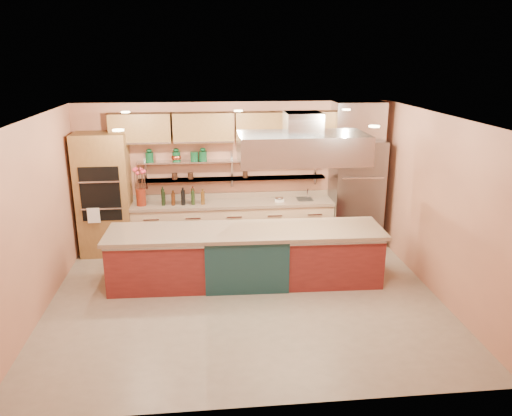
{
  "coord_description": "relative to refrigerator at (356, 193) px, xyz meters",
  "views": [
    {
      "loc": [
        -0.56,
        -6.99,
        3.65
      ],
      "look_at": [
        0.27,
        1.0,
        1.17
      ],
      "focal_mm": 35.0,
      "sensor_mm": 36.0,
      "label": 1
    }
  ],
  "objects": [
    {
      "name": "floor",
      "position": [
        -2.35,
        -2.14,
        -1.06
      ],
      "size": [
        6.0,
        5.0,
        0.02
      ],
      "primitive_type": "cube",
      "color": "gray",
      "rests_on": "ground"
    },
    {
      "name": "wall_shelf_lower",
      "position": [
        -2.4,
        0.23,
        0.3
      ],
      "size": [
        3.6,
        0.26,
        0.03
      ],
      "primitive_type": "cube",
      "color": "#B6B9BD",
      "rests_on": "wall_back"
    },
    {
      "name": "wall_right",
      "position": [
        0.65,
        -2.14,
        0.35
      ],
      "size": [
        0.04,
        5.0,
        2.8
      ],
      "primitive_type": "cube",
      "color": "tan",
      "rests_on": "floor"
    },
    {
      "name": "ceiling",
      "position": [
        -2.35,
        -2.14,
        1.75
      ],
      "size": [
        6.0,
        5.0,
        0.02
      ],
      "primitive_type": "cube",
      "color": "black",
      "rests_on": "wall_back"
    },
    {
      "name": "green_canister",
      "position": [
        -3.11,
        0.23,
        0.75
      ],
      "size": [
        0.17,
        0.17,
        0.17
      ],
      "primitive_type": "cylinder",
      "rotation": [
        0.0,
        0.0,
        -0.23
      ],
      "color": "#0E4222",
      "rests_on": "wall_shelf_upper"
    },
    {
      "name": "wall_front",
      "position": [
        -2.35,
        -4.64,
        0.35
      ],
      "size": [
        6.0,
        0.04,
        2.8
      ],
      "primitive_type": "cube",
      "color": "tan",
      "rests_on": "floor"
    },
    {
      "name": "wall_shelf_upper",
      "position": [
        -2.4,
        0.23,
        0.65
      ],
      "size": [
        3.6,
        0.26,
        0.03
      ],
      "primitive_type": "cube",
      "color": "#B6B9BD",
      "rests_on": "wall_back"
    },
    {
      "name": "oil_bottle_cluster",
      "position": [
        -3.35,
        0.01,
        0.02
      ],
      "size": [
        0.89,
        0.46,
        0.28
      ],
      "primitive_type": "cube",
      "rotation": [
        0.0,
        0.0,
        -0.26
      ],
      "color": "black",
      "rests_on": "back_counter"
    },
    {
      "name": "oven_stack",
      "position": [
        -4.8,
        0.04,
        0.1
      ],
      "size": [
        0.95,
        0.64,
        2.3
      ],
      "primitive_type": "cube",
      "color": "olive",
      "rests_on": "floor"
    },
    {
      "name": "flower_vase",
      "position": [
        -4.13,
        0.01,
        0.04
      ],
      "size": [
        0.22,
        0.22,
        0.32
      ],
      "primitive_type": "cylinder",
      "rotation": [
        0.0,
        0.0,
        0.27
      ],
      "color": "maroon",
      "rests_on": "back_counter"
    },
    {
      "name": "copper_kettle",
      "position": [
        -3.46,
        0.23,
        0.74
      ],
      "size": [
        0.22,
        0.22,
        0.14
      ],
      "primitive_type": "ellipsoid",
      "rotation": [
        0.0,
        0.0,
        0.31
      ],
      "color": "#CE4D2F",
      "rests_on": "wall_shelf_upper"
    },
    {
      "name": "wall_back",
      "position": [
        -2.35,
        0.36,
        0.35
      ],
      "size": [
        6.0,
        0.04,
        2.8
      ],
      "primitive_type": "cube",
      "color": "tan",
      "rests_on": "floor"
    },
    {
      "name": "upper_cabinets",
      "position": [
        -2.35,
        0.18,
        1.3
      ],
      "size": [
        4.6,
        0.36,
        0.55
      ],
      "primitive_type": "cube",
      "color": "olive",
      "rests_on": "wall_back"
    },
    {
      "name": "back_counter",
      "position": [
        -2.4,
        0.06,
        -0.58
      ],
      "size": [
        3.84,
        0.64,
        0.93
      ],
      "primitive_type": "cube",
      "color": "tan",
      "rests_on": "floor"
    },
    {
      "name": "wall_left",
      "position": [
        -5.35,
        -2.14,
        0.35
      ],
      "size": [
        0.04,
        5.0,
        2.8
      ],
      "primitive_type": "cube",
      "color": "tan",
      "rests_on": "floor"
    },
    {
      "name": "bar_faucet",
      "position": [
        -0.94,
        0.11,
        -0.01
      ],
      "size": [
        0.03,
        0.03,
        0.22
      ],
      "primitive_type": "cylinder",
      "rotation": [
        0.0,
        0.0,
        -0.13
      ],
      "color": "white",
      "rests_on": "back_counter"
    },
    {
      "name": "island",
      "position": [
        -2.29,
        -1.52,
        -0.59
      ],
      "size": [
        4.43,
        1.08,
        0.92
      ],
      "primitive_type": "cube",
      "rotation": [
        0.0,
        0.0,
        -0.03
      ],
      "color": "maroon",
      "rests_on": "floor"
    },
    {
      "name": "ceiling_downlights",
      "position": [
        -2.35,
        -1.94,
        1.72
      ],
      "size": [
        4.0,
        2.8,
        0.02
      ],
      "primitive_type": "cube",
      "color": "#FFE5A5",
      "rests_on": "ceiling"
    },
    {
      "name": "range_hood",
      "position": [
        -1.39,
        -1.52,
        1.2
      ],
      "size": [
        2.0,
        1.0,
        0.45
      ],
      "primitive_type": "cube",
      "color": "#B6B9BD",
      "rests_on": "ceiling"
    },
    {
      "name": "kitchen_scale",
      "position": [
        -1.51,
        0.01,
        -0.07
      ],
      "size": [
        0.19,
        0.16,
        0.1
      ],
      "primitive_type": "cube",
      "rotation": [
        0.0,
        0.0,
        0.19
      ],
      "color": "white",
      "rests_on": "back_counter"
    },
    {
      "name": "refrigerator",
      "position": [
        0.0,
        0.0,
        0.0
      ],
      "size": [
        0.95,
        0.72,
        2.1
      ],
      "primitive_type": "cube",
      "color": "slate",
      "rests_on": "floor"
    }
  ]
}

